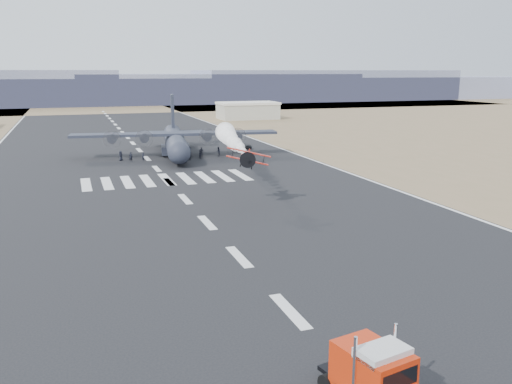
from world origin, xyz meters
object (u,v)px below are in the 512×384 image
semi_truck (380,382)px  crew_d (201,152)px  aerobatic_biplane (248,157)px  support_vehicle (242,146)px  crew_h (218,152)px  crew_c (190,156)px  crew_a (143,157)px  crew_g (131,157)px  transport_aircraft (175,140)px  crew_b (201,154)px  crew_f (175,155)px  crew_e (121,156)px  hangar_right (248,110)px

semi_truck → crew_d: semi_truck is taller
aerobatic_biplane → support_vehicle: aerobatic_biplane is taller
support_vehicle → crew_h: bearing=164.1°
semi_truck → crew_c: semi_truck is taller
crew_a → crew_g: size_ratio=0.86×
crew_a → crew_g: (-2.28, -0.01, 0.13)m
transport_aircraft → crew_g: (-9.46, -5.48, -2.07)m
crew_a → crew_b: 10.88m
crew_b → crew_h: crew_h is taller
aerobatic_biplane → crew_c: aerobatic_biplane is taller
crew_d → crew_c: bearing=-86.7°
crew_a → crew_f: 6.02m
crew_a → crew_e: crew_e is taller
crew_c → crew_f: 3.29m
hangar_right → crew_f: size_ratio=11.59×
crew_a → crew_h: crew_h is taller
semi_truck → crew_h: size_ratio=4.43×
crew_f → crew_c: bearing=95.0°
crew_h → crew_a: bearing=-77.6°
semi_truck → support_vehicle: semi_truck is taller
crew_c → crew_f: (-2.55, 2.08, 0.07)m
crew_h → crew_b: bearing=-59.7°
crew_b → crew_d: size_ratio=0.89×
semi_truck → crew_g: semi_truck is taller
aerobatic_biplane → crew_d: 41.56m
crew_g → crew_c: bearing=165.3°
crew_g → aerobatic_biplane: bearing=99.0°
semi_truck → crew_a: bearing=78.7°
crew_d → semi_truck: bearing=-56.1°
aerobatic_biplane → crew_a: bearing=111.2°
crew_e → crew_f: bearing=125.7°
hangar_right → support_vehicle: size_ratio=4.52×
crew_a → aerobatic_biplane: bearing=-17.7°
semi_truck → crew_b: size_ratio=5.08×
support_vehicle → crew_f: bearing=145.1°
crew_e → hangar_right: bearing=-168.3°
crew_h → crew_g: bearing=-78.2°
crew_a → crew_g: crew_g is taller
support_vehicle → crew_d: bearing=150.0°
transport_aircraft → support_vehicle: size_ratio=8.83×
crew_b → crew_f: bearing=73.7°
crew_e → transport_aircraft: bearing=152.3°
hangar_right → crew_h: bearing=-112.0°
crew_a → crew_g: 2.28m
hangar_right → transport_aircraft: size_ratio=0.51×
support_vehicle → crew_b: bearing=157.0°
aerobatic_biplane → crew_h: 40.82m
support_vehicle → crew_c: crew_c is taller
crew_c → crew_e: (-12.46, 3.61, 0.11)m
hangar_right → crew_a: hangar_right is taller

